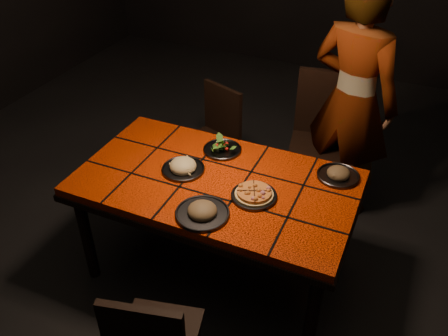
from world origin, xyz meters
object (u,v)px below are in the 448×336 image
at_px(chair_far_right, 324,132).
at_px(diner, 352,102).
at_px(plate_pasta, 183,167).
at_px(dining_table, 216,190).
at_px(chair_far_left, 215,131).
at_px(plate_pizza, 254,195).

bearing_deg(chair_far_right, diner, -20.26).
height_order(chair_far_right, plate_pasta, chair_far_right).
xyz_separation_m(dining_table, chair_far_left, (-0.43, 0.89, -0.20)).
xyz_separation_m(dining_table, chair_far_right, (0.39, 1.05, -0.09)).
relative_size(plate_pizza, plate_pasta, 1.09).
height_order(dining_table, chair_far_right, chair_far_right).
bearing_deg(dining_table, chair_far_left, 115.57).
bearing_deg(chair_far_right, plate_pizza, -106.81).
xyz_separation_m(chair_far_left, plate_pizza, (0.69, -0.95, 0.29)).
height_order(dining_table, chair_far_left, chair_far_left).
relative_size(chair_far_left, diner, 0.47).
height_order(chair_far_right, diner, diner).
height_order(dining_table, plate_pizza, plate_pizza).
bearing_deg(plate_pasta, chair_far_left, 103.38).
bearing_deg(diner, chair_far_left, 25.70).
distance_m(chair_far_right, plate_pizza, 1.13).
bearing_deg(chair_far_right, plate_pasta, -130.15).
bearing_deg(chair_far_left, dining_table, -44.05).
relative_size(chair_far_left, plate_pizza, 2.95).
xyz_separation_m(chair_far_left, chair_far_right, (0.82, 0.16, 0.11)).
height_order(chair_far_left, plate_pasta, chair_far_left).
bearing_deg(chair_far_right, chair_far_left, -179.28).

